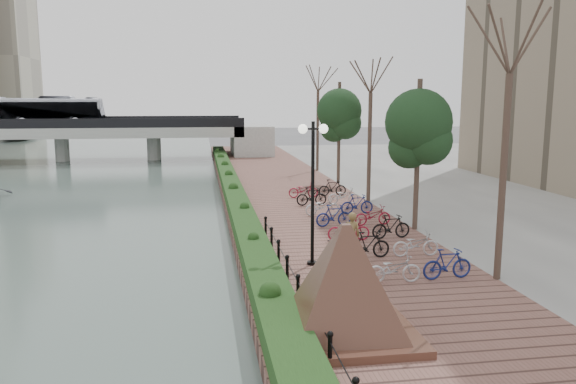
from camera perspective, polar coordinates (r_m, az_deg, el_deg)
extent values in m
plane|color=#59595B|center=(15.28, -3.67, -14.29)|extent=(220.00, 220.00, 0.00)
cube|color=brown|center=(32.41, 0.57, -1.09)|extent=(8.00, 75.00, 0.50)
cube|color=slate|center=(38.38, 24.86, -0.33)|extent=(24.00, 75.00, 0.50)
cube|color=#1B3714|center=(34.41, -5.70, 0.40)|extent=(1.10, 56.00, 0.60)
cylinder|color=black|center=(12.42, 4.29, -15.78)|extent=(0.10, 0.10, 0.70)
cylinder|color=black|center=(14.22, 2.43, -12.42)|extent=(0.10, 0.10, 0.70)
cylinder|color=black|center=(16.06, 1.02, -9.81)|extent=(0.10, 0.10, 0.70)
cylinder|color=black|center=(17.93, -0.08, -7.74)|extent=(0.10, 0.10, 0.70)
cylinder|color=black|center=(19.83, -0.96, -6.06)|extent=(0.10, 0.10, 0.70)
cylinder|color=black|center=(21.75, -1.68, -4.68)|extent=(0.10, 0.10, 0.70)
cylinder|color=black|center=(23.68, -2.29, -3.52)|extent=(0.10, 0.10, 0.70)
cube|color=#42261C|center=(14.08, 5.73, -13.79)|extent=(3.32, 3.32, 0.20)
pyramid|color=#42261C|center=(13.60, 5.82, -8.50)|extent=(5.23, 5.23, 2.54)
cylinder|color=black|center=(19.01, 2.52, -0.23)|extent=(0.12, 0.12, 4.92)
cylinder|color=black|center=(18.77, 2.57, 6.43)|extent=(0.70, 0.06, 0.06)
sphere|color=white|center=(18.71, 1.51, 6.42)|extent=(0.32, 0.32, 0.32)
sphere|color=white|center=(18.85, 3.62, 6.43)|extent=(0.32, 0.32, 0.32)
imported|color=brown|center=(20.12, 6.45, -4.42)|extent=(0.65, 0.45, 1.70)
imported|color=silver|center=(17.95, 10.54, -7.56)|extent=(0.60, 1.71, 0.90)
imported|color=black|center=(20.31, 8.12, -5.35)|extent=(0.47, 1.66, 1.00)
imported|color=maroon|center=(22.75, 6.22, -3.85)|extent=(0.60, 1.72, 0.90)
imported|color=navy|center=(25.20, 4.70, -2.41)|extent=(0.47, 1.66, 1.00)
imported|color=silver|center=(27.69, 3.44, -1.43)|extent=(0.60, 1.71, 0.90)
imported|color=black|center=(30.19, 2.40, -0.43)|extent=(0.47, 1.66, 1.00)
imported|color=maroon|center=(32.71, 1.52, 0.25)|extent=(0.60, 1.72, 0.90)
imported|color=navy|center=(18.59, 15.83, -7.00)|extent=(0.47, 1.66, 1.00)
imported|color=silver|center=(20.91, 12.86, -5.21)|extent=(0.60, 1.71, 0.90)
imported|color=black|center=(23.26, 10.52, -3.53)|extent=(0.47, 1.66, 1.00)
imported|color=maroon|center=(25.68, 8.61, -2.37)|extent=(0.60, 1.71, 0.90)
imported|color=navy|center=(28.11, 7.03, -1.22)|extent=(0.47, 1.66, 1.00)
imported|color=silver|center=(30.59, 5.71, -0.43)|extent=(0.60, 1.71, 0.90)
imported|color=black|center=(33.07, 4.59, 0.41)|extent=(0.47, 1.66, 1.00)
cube|color=#9D9C98|center=(60.62, -22.07, 5.72)|extent=(36.00, 8.00, 1.00)
cube|color=black|center=(56.79, -23.02, 6.42)|extent=(36.00, 0.15, 0.90)
cube|color=black|center=(64.38, -21.34, 6.78)|extent=(36.00, 0.15, 0.90)
cylinder|color=#9D9C98|center=(60.73, -21.97, 4.07)|extent=(1.40, 1.40, 2.50)
cylinder|color=#9D9C98|center=(59.34, -13.46, 4.38)|extent=(1.40, 1.40, 2.50)
imported|color=white|center=(60.83, -23.27, 7.54)|extent=(2.52, 10.77, 3.00)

